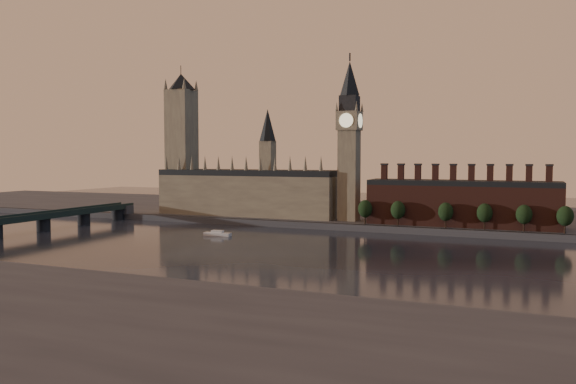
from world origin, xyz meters
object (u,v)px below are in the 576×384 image
at_px(big_ben, 349,139).
at_px(river_boat, 217,234).
at_px(westminster_bridge, 16,222).
at_px(victoria_tower, 182,138).

distance_m(big_ben, river_boat, 106.19).
bearing_deg(westminster_bridge, big_ben, 34.33).
relative_size(big_ben, westminster_bridge, 0.54).
height_order(victoria_tower, westminster_bridge, victoria_tower).
bearing_deg(victoria_tower, westminster_bridge, -106.56).
xyz_separation_m(victoria_tower, westminster_bridge, (-35.00, -117.70, -51.65)).
bearing_deg(big_ben, westminster_bridge, -145.67).
relative_size(westminster_bridge, river_boat, 12.38).
distance_m(westminster_bridge, river_boat, 116.24).
distance_m(victoria_tower, westminster_bridge, 133.21).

